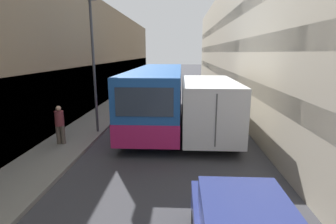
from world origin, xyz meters
The scene contains 8 objects.
ground_plane centered at (0.00, 15.00, 0.00)m, with size 150.00×150.00×0.00m, color #38383D.
sidewalk_left centered at (-4.34, 15.00, 0.07)m, with size 2.16×60.00×0.14m.
building_left_shopfront centered at (-6.52, 15.00, 3.49)m, with size 2.40×60.00×7.69m.
building_right_apartment centered at (5.00, 15.00, 4.52)m, with size 2.40×60.00×9.09m.
bus centered at (-0.76, 15.28, 1.61)m, with size 2.58×11.26×3.03m.
box_truck centered at (1.78, 13.21, 1.47)m, with size 2.34×7.54×2.68m.
pedestrian centered at (-4.49, 10.86, 1.01)m, with size 0.38×0.36×1.62m.
street_lamp centered at (-3.51, 12.69, 4.56)m, with size 0.36×0.80×6.29m.
Camera 1 is at (0.54, 0.62, 3.90)m, focal length 28.00 mm.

